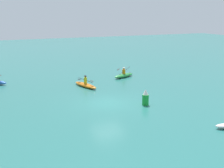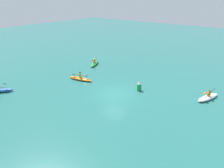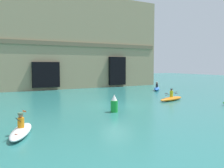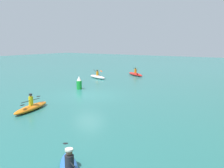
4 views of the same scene
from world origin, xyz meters
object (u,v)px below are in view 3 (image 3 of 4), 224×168
at_px(kayak_orange, 171,98).
at_px(kayak_white, 21,131).
at_px(kayak_blue, 157,88).
at_px(marker_buoy, 114,104).

bearing_deg(kayak_orange, kayak_white, -174.78).
height_order(kayak_blue, marker_buoy, marker_buoy).
bearing_deg(kayak_white, marker_buoy, -45.72).
bearing_deg(kayak_blue, marker_buoy, -6.87).
bearing_deg(kayak_white, kayak_orange, -48.85).
distance_m(kayak_orange, kayak_white, 15.00).
bearing_deg(kayak_blue, kayak_orange, 11.85).
height_order(kayak_orange, marker_buoy, marker_buoy).
relative_size(kayak_blue, marker_buoy, 2.25).
bearing_deg(marker_buoy, kayak_orange, 16.94).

